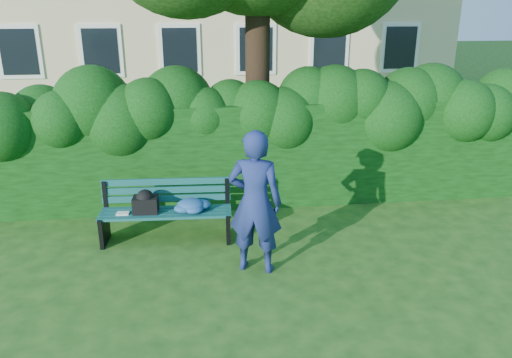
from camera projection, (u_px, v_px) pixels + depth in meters
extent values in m
plane|color=#1E4817|center=(261.00, 256.00, 7.07)|extent=(80.00, 80.00, 0.00)
cube|color=white|center=(19.00, 52.00, 15.01)|extent=(1.30, 0.08, 1.60)
cube|color=black|center=(19.00, 52.00, 14.98)|extent=(1.05, 0.04, 1.35)
cube|color=white|center=(101.00, 51.00, 15.30)|extent=(1.30, 0.08, 1.60)
cube|color=black|center=(101.00, 51.00, 15.26)|extent=(1.05, 0.04, 1.35)
cube|color=white|center=(180.00, 50.00, 15.59)|extent=(1.30, 0.08, 1.60)
cube|color=black|center=(180.00, 50.00, 15.55)|extent=(1.05, 0.04, 1.35)
cube|color=white|center=(256.00, 49.00, 15.88)|extent=(1.30, 0.08, 1.60)
cube|color=black|center=(256.00, 49.00, 15.84)|extent=(1.05, 0.04, 1.35)
cube|color=white|center=(329.00, 48.00, 16.17)|extent=(1.30, 0.08, 1.60)
cube|color=black|center=(329.00, 49.00, 16.13)|extent=(1.05, 0.04, 1.35)
cube|color=white|center=(400.00, 48.00, 16.46)|extent=(1.30, 0.08, 1.60)
cube|color=black|center=(400.00, 48.00, 16.42)|extent=(1.05, 0.04, 1.35)
cube|color=black|center=(244.00, 152.00, 8.82)|extent=(10.00, 1.00, 1.80)
cylinder|color=black|center=(258.00, 62.00, 8.92)|extent=(0.44, 0.44, 4.77)
cube|color=#0F4C44|center=(165.00, 218.00, 7.23)|extent=(1.94, 0.20, 0.04)
cube|color=#0F4C44|center=(165.00, 214.00, 7.34)|extent=(1.94, 0.20, 0.04)
cube|color=#0F4C44|center=(166.00, 211.00, 7.45)|extent=(1.94, 0.20, 0.04)
cube|color=#0F4C44|center=(167.00, 208.00, 7.57)|extent=(1.94, 0.20, 0.04)
cube|color=#0F4C44|center=(167.00, 198.00, 7.60)|extent=(1.94, 0.13, 0.10)
cube|color=#0F4C44|center=(166.00, 190.00, 7.56)|extent=(1.94, 0.13, 0.10)
cube|color=#0F4C44|center=(166.00, 182.00, 7.53)|extent=(1.94, 0.13, 0.10)
cube|color=black|center=(104.00, 229.00, 7.41)|extent=(0.09, 0.50, 0.44)
cube|color=black|center=(105.00, 195.00, 7.51)|extent=(0.06, 0.06, 0.45)
cube|color=black|center=(102.00, 217.00, 7.29)|extent=(0.08, 0.42, 0.05)
cube|color=black|center=(228.00, 225.00, 7.54)|extent=(0.09, 0.50, 0.44)
cube|color=black|center=(227.00, 192.00, 7.64)|extent=(0.06, 0.06, 0.45)
cube|color=black|center=(228.00, 213.00, 7.42)|extent=(0.08, 0.42, 0.05)
cube|color=white|center=(123.00, 213.00, 7.29)|extent=(0.19, 0.14, 0.02)
cube|color=black|center=(146.00, 205.00, 7.33)|extent=(0.37, 0.28, 0.24)
imported|color=navy|center=(255.00, 202.00, 6.41)|extent=(0.81, 0.66, 1.93)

